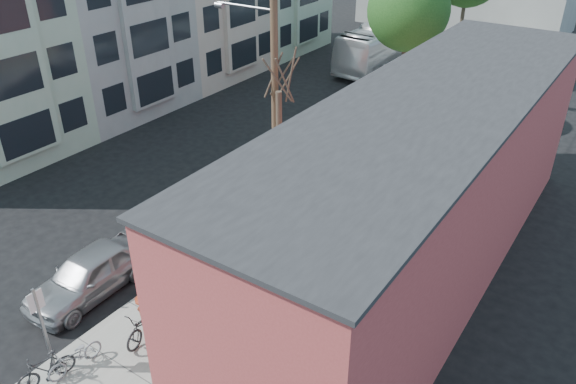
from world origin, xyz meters
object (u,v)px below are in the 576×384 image
Objects in this scene: sign_post at (42,322)px; car_3 at (344,119)px; patio_chair_a at (227,340)px; patron_grey at (183,364)px; car_1 at (204,206)px; car_4 at (388,88)px; parking_meter_near at (183,248)px; parking_meter_far at (296,170)px; parked_bike_a at (46,369)px; tree_bare at (279,154)px; bus at (392,43)px; utility_pole_near at (273,85)px; tree_leafy_mid at (408,10)px; car_0 at (89,274)px; parked_bike_b at (75,357)px; cyclist at (147,314)px; car_2 at (280,153)px.

sign_post is 19.78m from car_3.
patron_grey reaches higher than patio_chair_a.
car_1 reaches higher than car_4.
parking_meter_near is 1.00× the size of parking_meter_far.
car_1 is (-1.91, 8.62, 0.21)m from parked_bike_a.
car_4 is at bearing 93.52° from sign_post.
patron_grey is 18.82m from car_3.
sign_post reaches higher than car_1.
patio_chair_a is 1.69m from patron_grey.
tree_bare is 22.32m from bus.
patio_chair_a is 17.28m from car_3.
bus reaches higher than car_4.
car_4 is at bearing 92.20° from car_1.
parking_meter_far is 0.24× the size of tree_bare.
utility_pole_near is at bearing 61.29° from car_1.
parked_bike_a is at bearing -90.22° from tree_leafy_mid.
bus is at bearing 107.94° from car_4.
tree_bare is 9.51m from car_3.
bus is (-8.28, 30.72, 0.64)m from patron_grey.
patron_grey is at bearing -50.03° from car_1.
tree_leafy_mid is 1.61× the size of car_1.
car_0 is at bearing -90.65° from car_3.
car_1 is 0.44× the size of bus.
parking_meter_near reaches higher than parked_bike_b.
car_0 is at bearing 5.30° from cyclist.
car_0 is 5.34m from car_1.
car_3 is at bearing -170.86° from patron_grey.
car_0 is at bearing 163.82° from patio_chair_a.
parking_meter_near is at bearing -59.60° from car_1.
sign_post is 8.40m from car_1.
patron_grey is at bearing -83.61° from car_4.
tree_leafy_mid is (0.41, 11.43, 0.83)m from utility_pole_near.
car_4 is (-2.00, 2.88, -5.40)m from tree_leafy_mid.
tree_bare is 1.01× the size of car_1.
bus is (-8.41, 29.08, 1.02)m from patio_chair_a.
bus is (-5.15, 21.69, -1.11)m from tree_bare.
car_2 is at bearing 101.97° from parking_meter_near.
patron_grey is 0.32× the size of car_1.
car_2 is (-3.24, 11.57, -0.15)m from cyclist.
utility_pole_near is at bearing 74.56° from car_0.
tree_leafy_mid is at bearing 86.74° from parking_meter_far.
tree_leafy_mid reaches higher than car_3.
sign_post is 1.74× the size of parked_bike_a.
tree_bare is at bearing 52.53° from car_1.
utility_pole_near is 5.91m from car_2.
car_0 is at bearing -89.97° from car_2.
car_1 reaches higher than parking_meter_near.
car_4 reaches higher than car_2.
car_2 reaches higher than car_0.
patron_grey reaches higher than car_4.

